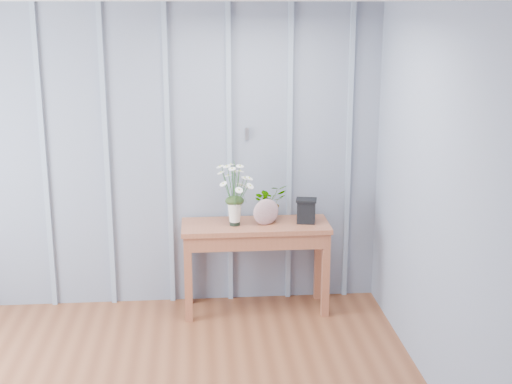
{
  "coord_description": "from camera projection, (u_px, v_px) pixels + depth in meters",
  "views": [
    {
      "loc": [
        0.48,
        -3.52,
        2.49
      ],
      "look_at": [
        0.95,
        1.94,
        1.03
      ],
      "focal_mm": 50.0,
      "sensor_mm": 36.0,
      "label": 1
    }
  ],
  "objects": [
    {
      "name": "spider_plant",
      "position": [
        269.0,
        202.0,
        5.86
      ],
      "size": [
        0.34,
        0.32,
        0.31
      ],
      "primitive_type": "imported",
      "rotation": [
        0.0,
        0.0,
        0.37
      ],
      "color": "#1F3414",
      "rests_on": "sideboard"
    },
    {
      "name": "carved_box",
      "position": [
        306.0,
        211.0,
        5.79
      ],
      "size": [
        0.19,
        0.16,
        0.2
      ],
      "color": "black",
      "rests_on": "sideboard"
    },
    {
      "name": "room_shell",
      "position": [
        116.0,
        88.0,
        4.36
      ],
      "size": [
        4.0,
        4.5,
        2.5
      ],
      "color": "gray",
      "rests_on": "ground"
    },
    {
      "name": "sideboard",
      "position": [
        255.0,
        237.0,
        5.82
      ],
      "size": [
        1.2,
        0.45,
        0.75
      ],
      "color": "brown",
      "rests_on": "ground"
    },
    {
      "name": "daisy_vase",
      "position": [
        235.0,
        185.0,
        5.67
      ],
      "size": [
        0.37,
        0.28,
        0.53
      ],
      "color": "black",
      "rests_on": "sideboard"
    },
    {
      "name": "felt_disc_vessel",
      "position": [
        266.0,
        212.0,
        5.73
      ],
      "size": [
        0.23,
        0.12,
        0.22
      ],
      "primitive_type": "ellipsoid",
      "rotation": [
        0.0,
        0.0,
        0.28
      ],
      "color": "#844057",
      "rests_on": "sideboard"
    }
  ]
}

